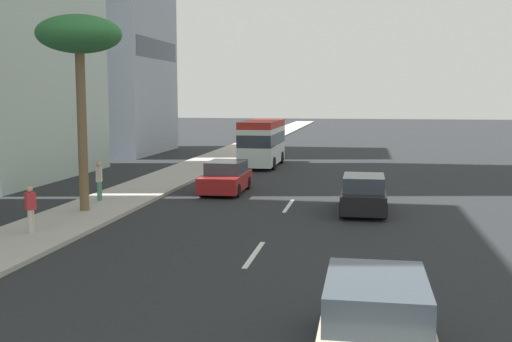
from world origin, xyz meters
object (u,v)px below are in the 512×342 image
(car_lead, at_px, (376,323))
(car_third, at_px, (226,178))
(minibus_fourth, at_px, (262,141))
(pedestrian_near_lamp, at_px, (99,179))
(car_second, at_px, (364,194))
(pedestrian_by_tree, at_px, (31,207))
(palm_tree, at_px, (79,39))

(car_lead, xyz_separation_m, car_third, (19.20, 6.97, -0.04))
(minibus_fourth, bearing_deg, car_lead, 12.85)
(minibus_fourth, distance_m, pedestrian_near_lamp, 16.80)
(car_second, distance_m, minibus_fourth, 17.54)
(car_second, bearing_deg, pedestrian_by_tree, 120.35)
(car_second, relative_size, pedestrian_by_tree, 2.75)
(car_lead, xyz_separation_m, palm_tree, (12.63, 11.32, 6.16))
(palm_tree, bearing_deg, minibus_fourth, -12.93)
(minibus_fourth, xyz_separation_m, pedestrian_near_lamp, (-16.15, 4.60, -0.58))
(pedestrian_by_tree, distance_m, palm_tree, 7.23)
(pedestrian_near_lamp, relative_size, pedestrian_by_tree, 1.11)
(minibus_fourth, distance_m, pedestrian_by_tree, 23.00)
(car_third, height_order, palm_tree, palm_tree)
(pedestrian_near_lamp, xyz_separation_m, pedestrian_by_tree, (-6.45, -0.39, -0.11))
(pedestrian_near_lamp, bearing_deg, palm_tree, -1.43)
(car_lead, bearing_deg, car_third, 19.94)
(minibus_fourth, relative_size, pedestrian_near_lamp, 3.97)
(minibus_fourth, distance_m, palm_tree, 19.64)
(minibus_fourth, xyz_separation_m, palm_tree, (-18.45, 4.23, 5.24))
(car_second, bearing_deg, car_third, 57.55)
(car_lead, xyz_separation_m, pedestrian_by_tree, (8.48, 11.31, 0.24))
(car_third, bearing_deg, car_lead, 19.94)
(car_third, xyz_separation_m, palm_tree, (-6.58, 4.36, 6.20))
(minibus_fourth, relative_size, palm_tree, 0.90)
(car_second, bearing_deg, pedestrian_near_lamp, 90.08)
(pedestrian_near_lamp, xyz_separation_m, palm_tree, (-2.30, -0.37, 5.81))
(car_lead, relative_size, pedestrian_near_lamp, 2.66)
(car_lead, xyz_separation_m, minibus_fourth, (31.08, 7.09, 0.92))
(pedestrian_near_lamp, height_order, pedestrian_by_tree, pedestrian_near_lamp)
(pedestrian_by_tree, bearing_deg, car_second, 158.17)
(car_third, distance_m, pedestrian_by_tree, 11.57)
(palm_tree, bearing_deg, car_third, -33.52)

